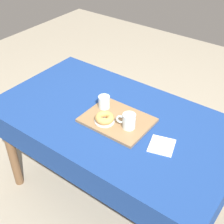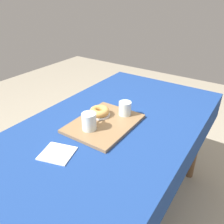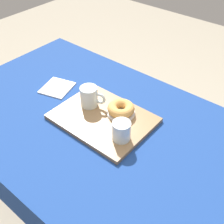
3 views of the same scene
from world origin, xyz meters
TOP-DOWN VIEW (x-y plane):
  - ground_plane at (0.00, 0.00)m, footprint 6.00×6.00m
  - dining_table at (0.00, 0.00)m, footprint 1.50×0.86m
  - serving_tray at (0.04, -0.03)m, footprint 0.39×0.30m
  - tea_mug_left at (0.14, -0.05)m, footprint 0.11×0.07m
  - water_glass_near at (-0.09, 0.02)m, footprint 0.07×0.07m
  - donut_plate_left at (-0.00, -0.09)m, footprint 0.12×0.12m
  - sugar_donut_left at (-0.00, -0.09)m, footprint 0.11×0.11m
  - paper_napkin at (0.36, -0.06)m, footprint 0.16×0.17m

SIDE VIEW (x-z plane):
  - ground_plane at x=0.00m, z-range 0.00..0.00m
  - dining_table at x=0.00m, z-range 0.28..1.03m
  - paper_napkin at x=0.36m, z-range 0.74..0.75m
  - serving_tray at x=0.04m, z-range 0.74..0.76m
  - donut_plate_left at x=0.00m, z-range 0.76..0.77m
  - sugar_donut_left at x=0.00m, z-range 0.77..0.81m
  - water_glass_near at x=-0.09m, z-range 0.75..0.83m
  - tea_mug_left at x=0.14m, z-range 0.76..0.85m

